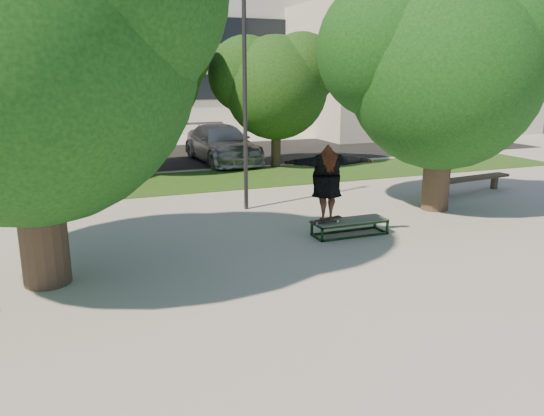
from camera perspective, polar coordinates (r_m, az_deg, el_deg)
name	(u,v)px	position (r m, az deg, el deg)	size (l,w,h in m)	color
ground	(279,271)	(10.44, 0.78, -6.84)	(120.00, 120.00, 0.00)	gray
grass_strip	(207,180)	(19.47, -7.01, 2.97)	(30.00, 4.00, 0.02)	#174513
asphalt_strip	(151,157)	(25.57, -12.85, 5.36)	(40.00, 8.00, 0.01)	black
tree_left	(15,32)	(10.17, -25.90, 16.66)	(6.96, 5.95, 7.12)	#38281E
tree_right	(441,61)	(15.45, 17.68, 14.80)	(6.24, 5.33, 6.51)	#38281E
bg_tree_mid	(133,67)	(21.27, -14.74, 14.41)	(5.76, 4.92, 6.24)	#38281E
bg_tree_right	(274,81)	(22.14, 0.21, 13.47)	(5.04, 4.31, 5.43)	#38281E
lamppost	(245,97)	(14.80, -2.93, 11.83)	(0.25, 0.15, 6.11)	#2D2D30
office_building	(80,12)	(41.27, -19.99, 19.22)	(30.00, 14.12, 16.00)	#BBB5AE
side_building	(405,71)	(37.85, 14.09, 14.08)	(15.00, 10.00, 8.00)	beige
grind_box	(350,227)	(12.84, 8.37, -2.06)	(1.80, 0.60, 0.38)	black
skater_rig	(327,182)	(12.27, 5.91, 2.75)	(2.24, 1.08, 1.84)	white
bench	(469,180)	(18.45, 20.47, 2.87)	(3.33, 0.84, 0.51)	#4A3F2C
car_silver_a	(45,152)	(23.52, -23.19, 5.54)	(1.64, 4.09, 1.39)	#ABABAF
car_dark	(109,144)	(25.78, -17.17, 6.62)	(1.39, 3.99, 1.31)	black
car_grey	(105,143)	(25.77, -17.52, 6.65)	(2.28, 4.95, 1.37)	#4F4F53
car_silver_b	(222,144)	(23.60, -5.44, 6.89)	(2.24, 5.52, 1.60)	#A6A6AA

